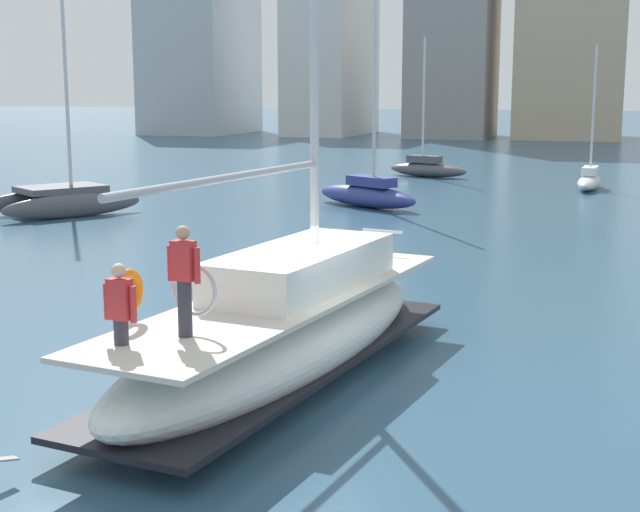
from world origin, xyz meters
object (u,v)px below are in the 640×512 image
moored_sloop_near (367,192)px  moored_cutter_right (589,179)px  moored_cutter_left (62,197)px  moored_ketch_distant (427,167)px  main_sailboat (285,327)px

moored_sloop_near → moored_cutter_right: size_ratio=1.38×
moored_cutter_left → moored_cutter_right: size_ratio=1.39×
moored_sloop_near → moored_cutter_left: (-10.81, -5.95, 0.05)m
moored_ketch_distant → moored_cutter_right: bearing=-24.0°
main_sailboat → moored_ketch_distant: bearing=97.8°
moored_ketch_distant → main_sailboat: bearing=-82.2°
moored_sloop_near → moored_ketch_distant: 13.83m
moored_cutter_left → moored_ketch_distant: size_ratio=1.26×
moored_cutter_left → moored_cutter_right: 25.04m
main_sailboat → moored_cutter_right: (3.88, 32.53, -0.41)m
moored_cutter_right → moored_ketch_distant: bearing=156.0°
main_sailboat → moored_cutter_right: main_sailboat is taller
moored_sloop_near → moored_cutter_right: bearing=49.0°
main_sailboat → moored_ketch_distant: size_ratio=1.80×
moored_cutter_right → moored_cutter_left: bearing=-140.8°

